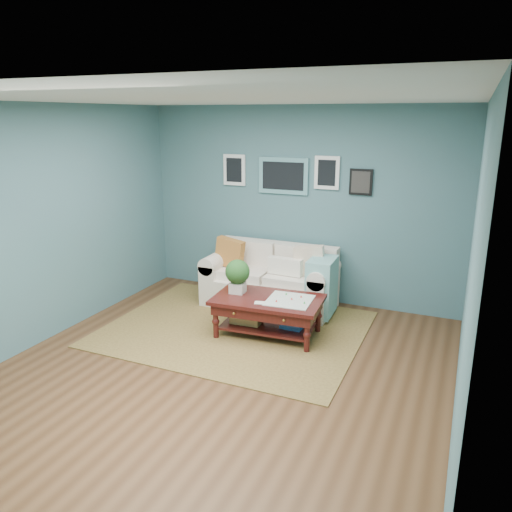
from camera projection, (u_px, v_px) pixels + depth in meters
The scene contains 4 objects.
room_shell at pixel (217, 245), 4.78m from camera, with size 5.00×5.02×2.70m.
area_rug at pixel (235, 328), 6.19m from camera, with size 3.06×2.45×0.01m, color brown.
loveseat at pixel (276, 280), 6.84m from camera, with size 1.82×0.83×0.94m.
coffee_table at pixel (263, 303), 5.94m from camera, with size 1.32×0.83×0.89m.
Camera 1 is at (2.19, -4.04, 2.56)m, focal length 35.00 mm.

